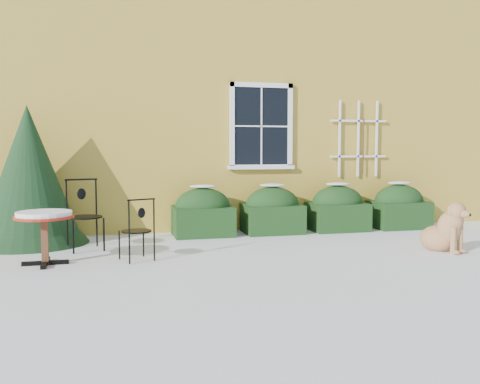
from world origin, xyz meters
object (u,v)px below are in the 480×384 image
object	(u,v)px
evergreen_shrub	(29,188)
dog	(446,231)
patio_chair_near	(138,229)
patio_chair_far	(84,214)
bistro_table	(44,220)

from	to	relation	value
evergreen_shrub	dog	world-z (taller)	evergreen_shrub
patio_chair_near	patio_chair_far	world-z (taller)	patio_chair_far
patio_chair_far	dog	world-z (taller)	patio_chair_far
bistro_table	patio_chair_far	bearing A→B (deg)	64.79
patio_chair_near	patio_chair_far	distance (m)	1.28
evergreen_shrub	dog	bearing A→B (deg)	-19.77
bistro_table	patio_chair_near	xyz separation A→B (m)	(1.22, -0.03, -0.16)
bistro_table	patio_chair_far	world-z (taller)	patio_chair_far
patio_chair_far	dog	bearing A→B (deg)	-29.97
patio_chair_far	dog	size ratio (longest dim) A/B	1.25
evergreen_shrub	patio_chair_near	distance (m)	2.45
evergreen_shrub	patio_chair_far	distance (m)	1.20
dog	patio_chair_near	bearing A→B (deg)	151.72
patio_chair_near	dog	bearing A→B (deg)	154.09
evergreen_shrub	patio_chair_far	bearing A→B (deg)	-39.71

